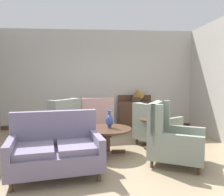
{
  "coord_description": "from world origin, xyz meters",
  "views": [
    {
      "loc": [
        -0.12,
        -4.24,
        1.53
      ],
      "look_at": [
        0.28,
        0.87,
        1.1
      ],
      "focal_mm": 36.84,
      "sensor_mm": 36.0,
      "label": 1
    }
  ],
  "objects_px": {
    "coffee_table": "(108,132)",
    "armchair_beside_settee": "(155,127)",
    "armchair_foreground_right": "(172,139)",
    "gramophone": "(138,94)",
    "armchair_near_window": "(96,120)",
    "settee": "(56,150)",
    "porcelain_vase": "(110,120)",
    "armchair_back_corner": "(58,126)",
    "side_table": "(152,131)",
    "sideboard": "(135,114)"
  },
  "relations": [
    {
      "from": "porcelain_vase",
      "to": "coffee_table",
      "type": "bearing_deg",
      "value": -136.96
    },
    {
      "from": "sideboard",
      "to": "settee",
      "type": "bearing_deg",
      "value": -120.57
    },
    {
      "from": "porcelain_vase",
      "to": "gramophone",
      "type": "xyz_separation_m",
      "value": [
        0.97,
        2.05,
        0.42
      ]
    },
    {
      "from": "porcelain_vase",
      "to": "side_table",
      "type": "relative_size",
      "value": 0.54
    },
    {
      "from": "side_table",
      "to": "gramophone",
      "type": "xyz_separation_m",
      "value": [
        0.03,
        1.85,
        0.69
      ]
    },
    {
      "from": "settee",
      "to": "armchair_near_window",
      "type": "xyz_separation_m",
      "value": [
        0.68,
        2.51,
        0.03
      ]
    },
    {
      "from": "porcelain_vase",
      "to": "armchair_back_corner",
      "type": "distance_m",
      "value": 1.33
    },
    {
      "from": "porcelain_vase",
      "to": "side_table",
      "type": "distance_m",
      "value": 1.01
    },
    {
      "from": "armchair_beside_settee",
      "to": "gramophone",
      "type": "relative_size",
      "value": 2.18
    },
    {
      "from": "armchair_foreground_right",
      "to": "settee",
      "type": "bearing_deg",
      "value": 126.66
    },
    {
      "from": "coffee_table",
      "to": "armchair_near_window",
      "type": "distance_m",
      "value": 1.57
    },
    {
      "from": "armchair_beside_settee",
      "to": "armchair_near_window",
      "type": "distance_m",
      "value": 1.69
    },
    {
      "from": "settee",
      "to": "armchair_beside_settee",
      "type": "distance_m",
      "value": 2.51
    },
    {
      "from": "settee",
      "to": "side_table",
      "type": "height_order",
      "value": "settee"
    },
    {
      "from": "armchair_foreground_right",
      "to": "armchair_near_window",
      "type": "bearing_deg",
      "value": 58.73
    },
    {
      "from": "armchair_back_corner",
      "to": "side_table",
      "type": "xyz_separation_m",
      "value": [
        2.09,
        -0.44,
        -0.04
      ]
    },
    {
      "from": "armchair_foreground_right",
      "to": "gramophone",
      "type": "bearing_deg",
      "value": 29.51
    },
    {
      "from": "armchair_beside_settee",
      "to": "sideboard",
      "type": "height_order",
      "value": "sideboard"
    },
    {
      "from": "armchair_foreground_right",
      "to": "armchair_near_window",
      "type": "distance_m",
      "value": 2.56
    },
    {
      "from": "armchair_near_window",
      "to": "side_table",
      "type": "bearing_deg",
      "value": 125.11
    },
    {
      "from": "armchair_foreground_right",
      "to": "side_table",
      "type": "height_order",
      "value": "armchair_foreground_right"
    },
    {
      "from": "settee",
      "to": "sideboard",
      "type": "relative_size",
      "value": 1.51
    },
    {
      "from": "coffee_table",
      "to": "armchair_back_corner",
      "type": "bearing_deg",
      "value": 148.23
    },
    {
      "from": "coffee_table",
      "to": "armchair_beside_settee",
      "type": "xyz_separation_m",
      "value": [
        1.13,
        0.52,
        -0.03
      ]
    },
    {
      "from": "armchair_near_window",
      "to": "gramophone",
      "type": "relative_size",
      "value": 1.97
    },
    {
      "from": "coffee_table",
      "to": "porcelain_vase",
      "type": "distance_m",
      "value": 0.24
    },
    {
      "from": "armchair_back_corner",
      "to": "sideboard",
      "type": "bearing_deg",
      "value": 163.76
    },
    {
      "from": "armchair_beside_settee",
      "to": "settee",
      "type": "bearing_deg",
      "value": 93.65
    },
    {
      "from": "armchair_back_corner",
      "to": "sideboard",
      "type": "xyz_separation_m",
      "value": [
        2.07,
        1.5,
        0.04
      ]
    },
    {
      "from": "coffee_table",
      "to": "armchair_beside_settee",
      "type": "bearing_deg",
      "value": 24.65
    },
    {
      "from": "coffee_table",
      "to": "settee",
      "type": "distance_m",
      "value": 1.31
    },
    {
      "from": "armchair_back_corner",
      "to": "sideboard",
      "type": "height_order",
      "value": "armchair_back_corner"
    },
    {
      "from": "porcelain_vase",
      "to": "sideboard",
      "type": "height_order",
      "value": "sideboard"
    },
    {
      "from": "porcelain_vase",
      "to": "armchair_foreground_right",
      "type": "height_order",
      "value": "armchair_foreground_right"
    },
    {
      "from": "porcelain_vase",
      "to": "gramophone",
      "type": "bearing_deg",
      "value": 64.61
    },
    {
      "from": "porcelain_vase",
      "to": "armchair_beside_settee",
      "type": "distance_m",
      "value": 1.22
    },
    {
      "from": "coffee_table",
      "to": "armchair_beside_settee",
      "type": "relative_size",
      "value": 0.85
    },
    {
      "from": "coffee_table",
      "to": "armchair_foreground_right",
      "type": "xyz_separation_m",
      "value": [
        1.12,
        -0.63,
        0.0
      ]
    },
    {
      "from": "settee",
      "to": "armchair_foreground_right",
      "type": "distance_m",
      "value": 2.04
    },
    {
      "from": "porcelain_vase",
      "to": "armchair_back_corner",
      "type": "bearing_deg",
      "value": 150.58
    },
    {
      "from": "coffee_table",
      "to": "armchair_back_corner",
      "type": "xyz_separation_m",
      "value": [
        -1.1,
        0.68,
        -0.0
      ]
    },
    {
      "from": "armchair_near_window",
      "to": "gramophone",
      "type": "xyz_separation_m",
      "value": [
        1.23,
        0.54,
        0.66
      ]
    },
    {
      "from": "armchair_foreground_right",
      "to": "gramophone",
      "type": "height_order",
      "value": "gramophone"
    },
    {
      "from": "armchair_back_corner",
      "to": "gramophone",
      "type": "relative_size",
      "value": 2.22
    },
    {
      "from": "armchair_beside_settee",
      "to": "coffee_table",
      "type": "bearing_deg",
      "value": 82.04
    },
    {
      "from": "side_table",
      "to": "sideboard",
      "type": "xyz_separation_m",
      "value": [
        -0.02,
        1.94,
        0.08
      ]
    },
    {
      "from": "settee",
      "to": "gramophone",
      "type": "distance_m",
      "value": 3.67
    },
    {
      "from": "coffee_table",
      "to": "gramophone",
      "type": "xyz_separation_m",
      "value": [
        1.01,
        2.09,
        0.65
      ]
    },
    {
      "from": "porcelain_vase",
      "to": "settee",
      "type": "height_order",
      "value": "settee"
    },
    {
      "from": "armchair_foreground_right",
      "to": "sideboard",
      "type": "relative_size",
      "value": 1.16
    }
  ]
}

